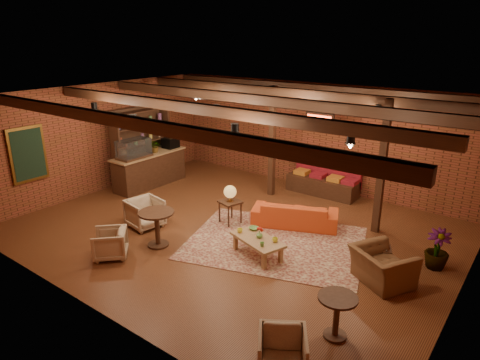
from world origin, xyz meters
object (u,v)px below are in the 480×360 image
Objects in this scene: side_table_lamp at (230,195)px; round_table_right at (337,310)px; sofa at (295,214)px; round_table_left at (157,223)px; coffee_table at (257,240)px; armchair_b at (110,242)px; armchair_far at (282,351)px; armchair_right at (383,261)px; plant_tall at (444,211)px; armchair_a at (145,212)px; side_table_book at (381,249)px.

side_table_lamp is 1.38× the size of round_table_right.
round_table_left reaches higher than sofa.
armchair_b is (-2.49, -1.92, -0.03)m from coffee_table.
round_table_right is 1.04× the size of armchair_far.
armchair_right is 3.13m from armchair_far.
sofa is at bearing 55.60° from round_table_left.
round_table_left is 0.33× the size of plant_tall.
armchair_far reaches higher than armchair_b.
armchair_a is 1.14× the size of armchair_far.
side_table_lamp is 1.46× the size of armchair_b.
armchair_right reaches higher than coffee_table.
side_table_book is at bearing -37.44° from armchair_right.
armchair_a is 6.69m from plant_tall.
plant_tall is at bearing 155.71° from sofa.
armchair_a is 0.75× the size of armchair_right.
coffee_table is 2.28m from round_table_left.
side_table_book is at bearing -63.23° from armchair_a.
armchair_a is 1.15× the size of armchair_b.
armchair_b is (-0.42, -0.97, -0.21)m from round_table_left.
armchair_b is at bearing -108.49° from side_table_lamp.
round_table_right reaches higher than coffee_table.
sofa is 4.44m from armchair_b.
round_table_right is 0.29× the size of plant_tall.
sofa is 4.98m from armchair_far.
round_table_right reaches higher than side_table_book.
armchair_far is at bearing 115.09° from armchair_right.
sofa is 2.89× the size of round_table_right.
side_table_lamp is 2.03m from round_table_left.
plant_tall is (3.19, 1.77, 0.88)m from coffee_table.
coffee_table is 1.29× the size of armchair_right.
sofa is 2.55× the size of round_table_left.
armchair_far is (-0.31, -3.11, -0.11)m from armchair_right.
armchair_a is at bearing 152.83° from round_table_left.
round_table_left is at bearing 126.68° from armchair_far.
sofa is 1.54× the size of coffee_table.
sofa is 2.65× the size of armchair_a.
armchair_a is at bearing -171.81° from coffee_table.
armchair_right is (4.01, -0.42, -0.30)m from side_table_lamp.
round_table_right is at bearing 120.02° from armchair_right.
plant_tall reaches higher than armchair_far.
armchair_b is 6.83m from plant_tall.
plant_tall reaches higher than round_table_left.
round_table_right is (-0.03, -1.97, 0.02)m from armchair_right.
side_table_book is (5.33, 1.58, 0.01)m from armchair_a.
round_table_left is 0.78× the size of armchair_right.
round_table_right is (0.20, -2.54, 0.07)m from side_table_book.
side_table_book is (3.78, 0.14, -0.35)m from side_table_lamp.
coffee_table is at bearing 81.99° from armchair_b.
armchair_right is at bearing 12.85° from coffee_table.
armchair_b is 4.71m from armchair_far.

